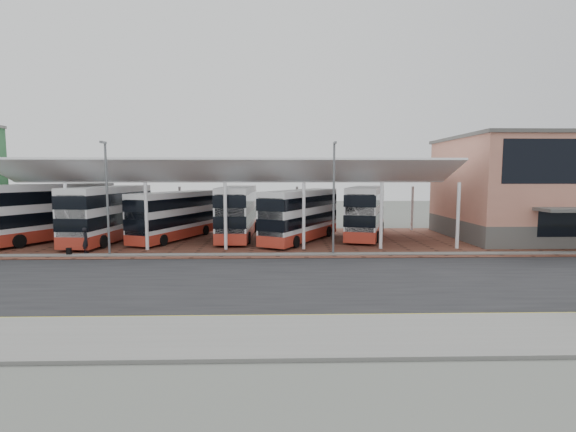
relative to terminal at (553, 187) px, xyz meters
name	(u,v)px	position (x,y,z in m)	size (l,w,h in m)	color
ground	(313,276)	(-23.00, -13.92, -4.66)	(140.00, 140.00, 0.00)	#4F524C
road	(314,280)	(-23.00, -14.92, -4.65)	(120.00, 14.00, 0.02)	black
forecourt	(323,240)	(-21.00, -0.92, -4.63)	(72.00, 16.00, 0.06)	brown
sidewalk	(334,335)	(-23.00, -22.92, -4.59)	(120.00, 4.00, 0.14)	slate
north_kerb	(306,254)	(-23.00, -7.72, -4.59)	(120.00, 0.80, 0.14)	slate
yellow_line_near	(328,317)	(-23.00, -20.92, -4.63)	(120.00, 0.12, 0.01)	#E3D600
yellow_line_far	(327,315)	(-23.00, -20.62, -4.63)	(120.00, 0.12, 0.01)	#E3D600
canopy	(232,175)	(-29.00, 0.01, 1.14)	(37.00, 11.63, 7.07)	white
terminal	(553,187)	(0.00, 0.00, 0.00)	(18.40, 14.40, 9.25)	#565451
lamp_west	(107,195)	(-37.00, -7.65, -0.30)	(0.16, 0.90, 8.07)	slate
lamp_east	(334,195)	(-21.00, -7.65, -0.30)	(0.16, 0.90, 8.07)	slate
bus_0	(50,212)	(-44.91, -0.45, -2.15)	(7.50, 12.03, 4.94)	white
bus_1	(110,214)	(-39.57, -0.93, -2.25)	(3.84, 11.68, 4.72)	white
bus_2	(174,216)	(-34.17, -0.24, -2.50)	(5.89, 10.41, 4.22)	white
bus_3	(238,212)	(-28.63, 0.73, -2.28)	(3.03, 11.39, 4.67)	white
bus_4	(301,216)	(-23.00, -1.37, -2.41)	(7.34, 10.56, 4.41)	white
bus_5	(366,212)	(-16.77, 1.13, -2.29)	(5.85, 11.51, 4.64)	white
pedestrian	(86,240)	(-39.04, -6.71, -3.65)	(0.69, 0.45, 1.89)	black
suitcase	(69,252)	(-39.87, -7.60, -4.33)	(0.32, 0.23, 0.55)	black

